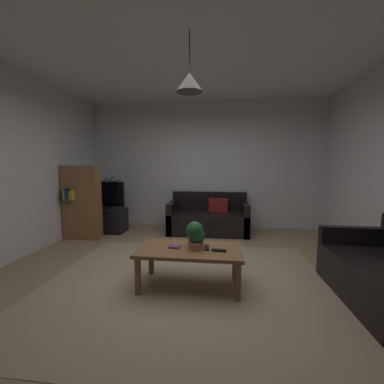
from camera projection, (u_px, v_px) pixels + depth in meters
name	position (u px, v px, depth m)	size (l,w,h in m)	color
floor	(189.00, 277.00, 3.11)	(5.23, 5.20, 0.02)	#9E8466
rug	(187.00, 283.00, 2.91)	(3.40, 2.86, 0.01)	tan
wall_back	(204.00, 165.00, 5.55)	(5.35, 0.06, 2.83)	silver
ceiling	(189.00, 40.00, 2.79)	(5.23, 5.20, 0.02)	white
window_pane	(208.00, 170.00, 5.52)	(1.43, 0.01, 1.08)	white
couch_under_window	(209.00, 219.00, 5.14)	(1.63, 0.86, 0.82)	black
coffee_table	(190.00, 254.00, 2.82)	(1.19, 0.63, 0.46)	olive
book_on_table_0	(174.00, 247.00, 2.83)	(0.13, 0.09, 0.02)	#72387F
remote_on_table_0	(219.00, 250.00, 2.71)	(0.05, 0.16, 0.02)	black
remote_on_table_1	(207.00, 248.00, 2.80)	(0.05, 0.16, 0.02)	black
potted_plant_on_table	(195.00, 235.00, 2.79)	(0.22, 0.22, 0.31)	#B77051
tv_stand	(104.00, 220.00, 5.15)	(0.90, 0.44, 0.50)	black
tv	(103.00, 195.00, 5.07)	(0.93, 0.16, 0.57)	black
potted_palm_corner	(105.00, 201.00, 5.58)	(0.76, 0.86, 1.25)	#B77051
bookshelf_corner	(81.00, 202.00, 4.63)	(0.70, 0.31, 1.40)	olive
pendant_lamp	(189.00, 82.00, 2.60)	(0.29, 0.29, 0.63)	black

